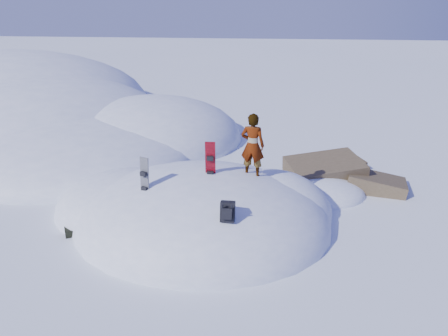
# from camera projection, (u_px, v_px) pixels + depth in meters

# --- Properties ---
(ground) EXTENTS (120.00, 120.00, 0.00)m
(ground) POSITION_uv_depth(u_px,v_px,m) (203.00, 223.00, 12.01)
(ground) COLOR white
(ground) RESTS_ON ground
(snow_mound) EXTENTS (8.00, 6.00, 3.00)m
(snow_mound) POSITION_uv_depth(u_px,v_px,m) (198.00, 219.00, 12.25)
(snow_mound) COLOR white
(snow_mound) RESTS_ON ground
(snow_ridge) EXTENTS (21.50, 18.50, 6.40)m
(snow_ridge) POSITION_uv_depth(u_px,v_px,m) (31.00, 120.00, 22.24)
(snow_ridge) COLOR white
(snow_ridge) RESTS_ON ground
(rock_outcrop) EXTENTS (4.68, 4.41, 1.68)m
(rock_outcrop) POSITION_uv_depth(u_px,v_px,m) (328.00, 186.00, 14.40)
(rock_outcrop) COLOR brown
(rock_outcrop) RESTS_ON ground
(snowboard_red) EXTENTS (0.27, 0.16, 1.43)m
(snowboard_red) POSITION_uv_depth(u_px,v_px,m) (210.00, 167.00, 11.42)
(snowboard_red) COLOR red
(snowboard_red) RESTS_ON snow_mound
(snowboard_dark) EXTENTS (0.27, 0.23, 1.34)m
(snowboard_dark) POSITION_uv_depth(u_px,v_px,m) (145.00, 183.00, 10.89)
(snowboard_dark) COLOR black
(snowboard_dark) RESTS_ON snow_mound
(backpack) EXTENTS (0.33, 0.37, 0.54)m
(backpack) POSITION_uv_depth(u_px,v_px,m) (228.00, 212.00, 9.75)
(backpack) COLOR black
(backpack) RESTS_ON snow_mound
(gear_pile) EXTENTS (0.88, 0.71, 0.23)m
(gear_pile) POSITION_uv_depth(u_px,v_px,m) (80.00, 228.00, 11.52)
(gear_pile) COLOR black
(gear_pile) RESTS_ON ground
(person) EXTENTS (0.70, 0.52, 1.74)m
(person) POSITION_uv_depth(u_px,v_px,m) (253.00, 146.00, 11.48)
(person) COLOR slate
(person) RESTS_ON snow_mound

